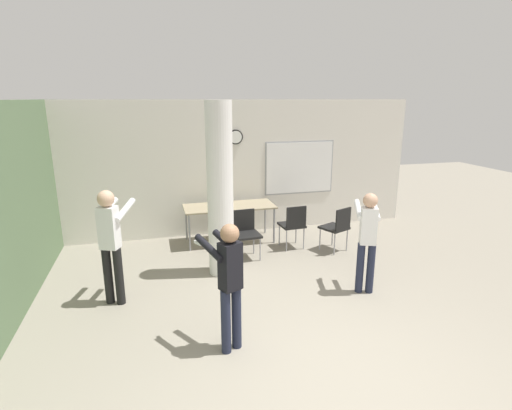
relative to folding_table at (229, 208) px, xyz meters
name	(u,v)px	position (x,y,z in m)	size (l,w,h in m)	color
ground_plane	(337,385)	(0.22, -4.43, -0.71)	(24.00, 24.00, 0.00)	gray
wall_left_accent	(8,212)	(-3.28, -1.93, 0.69)	(0.12, 7.00, 2.80)	#5B7551
wall_back	(234,168)	(0.24, 0.63, 0.69)	(8.00, 0.15, 2.80)	silver
support_pillar	(220,191)	(-0.42, -1.43, 0.69)	(0.41, 0.41, 2.80)	white
folding_table	(229,208)	(0.00, 0.00, 0.00)	(1.80, 0.76, 0.75)	tan
bottle_on_table	(213,203)	(-0.34, -0.06, 0.14)	(0.07, 0.07, 0.23)	#1E6B2D
chair_mid_room	(337,226)	(1.85, -1.06, -0.20)	(0.58, 0.58, 0.87)	black
chair_table_front	(246,230)	(0.13, -0.89, -0.20)	(0.47, 0.47, 0.87)	black
chair_table_right	(293,223)	(1.10, -0.70, -0.20)	(0.47, 0.47, 0.87)	black
person_watching_back	(111,238)	(-2.06, -2.05, 0.26)	(0.54, 0.66, 1.65)	black
person_playing_side	(367,235)	(1.52, -2.66, 0.19)	(0.48, 0.64, 1.53)	#1E2338
person_playing_front	(229,277)	(-0.71, -3.54, 0.19)	(0.51, 0.61, 1.53)	#1E2338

